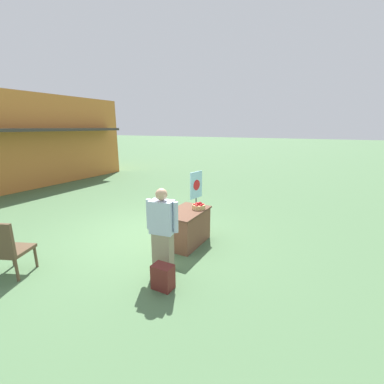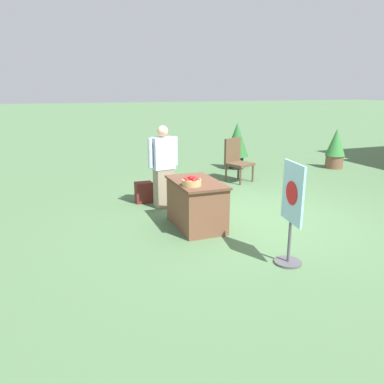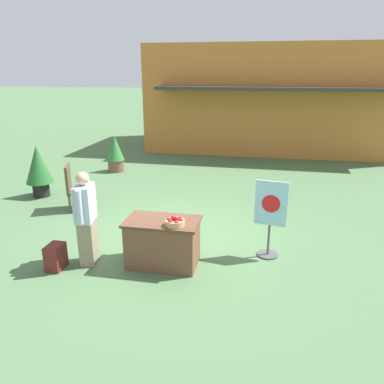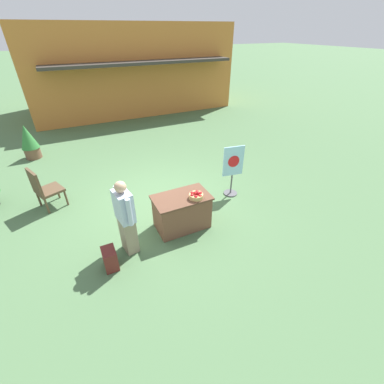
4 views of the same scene
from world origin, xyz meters
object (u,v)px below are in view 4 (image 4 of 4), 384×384
Objects in this scene: display_table at (182,212)px; person_visitor at (126,218)px; poster_board at (233,170)px; potted_plant_far_left at (29,141)px; backpack at (110,259)px; patio_chair at (43,188)px; apple_basket at (196,196)px.

person_visitor is at bearing -170.75° from display_table.
poster_board is 6.86m from potted_plant_far_left.
backpack is at bearing -155.79° from person_visitor.
potted_plant_far_left is (-1.42, 6.02, 0.39)m from backpack.
backpack is 3.61m from poster_board.
poster_board is 1.28× the size of patio_chair.
display_table is at bearing 16.44° from backpack.
patio_chair is at bearing 110.98° from backpack.
person_visitor is at bearing -80.07° from patio_chair.
person_visitor is 3.77× the size of backpack.
apple_basket is 6.62m from potted_plant_far_left.
poster_board reaches higher than backpack.
backpack is at bearing -163.56° from display_table.
display_table is 6.34m from potted_plant_far_left.
person_visitor reaches higher than display_table.
person_visitor reaches higher than patio_chair.
display_table is 3.41m from patio_chair.
patio_chair is at bearing 142.01° from apple_basket.
poster_board is at bearing 18.46° from backpack.
potted_plant_far_left is at bearing 98.75° from person_visitor.
potted_plant_far_left is at bearing 120.39° from apple_basket.
display_table is at bearing -0.00° from person_visitor.
patio_chair reaches higher than apple_basket.
apple_basket is 0.71× the size of backpack.
person_visitor is 3.07m from poster_board.
person_visitor is 2.73m from patio_chair.
patio_chair is at bearing -83.02° from potted_plant_far_left.
display_table is 1.13× the size of patio_chair.
patio_chair is 3.45m from potted_plant_far_left.
display_table is 4.06× the size of apple_basket.
potted_plant_far_left is (-3.09, 5.53, 0.21)m from display_table.
backpack is 0.31× the size of poster_board.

